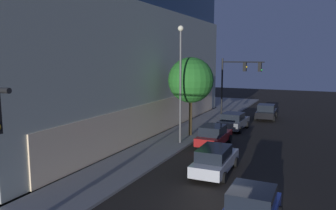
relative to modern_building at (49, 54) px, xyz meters
name	(u,v)px	position (x,y,z in m)	size (l,w,h in m)	color
ground_plane	(218,210)	(-12.30, -21.80, -7.13)	(120.00, 120.00, 0.00)	black
modern_building	(49,54)	(0.00, 0.00, 0.00)	(32.94, 26.24, 14.42)	#4C4C51
traffic_light_far_corner	(237,77)	(8.38, -17.57, -2.35)	(0.51, 4.46, 6.51)	black
street_lamp_sidewalk	(181,72)	(-2.66, -15.85, -1.45)	(0.44, 0.44, 8.95)	#525252
sidewalk_tree	(191,80)	(0.06, -15.64, -2.28)	(3.83, 3.83, 6.63)	#48381E
car_silver	(215,159)	(-7.77, -20.23, -6.32)	(4.76, 2.08, 1.60)	#B7BABF
car_red	(214,135)	(-1.95, -18.35, -6.31)	(4.34, 2.03, 1.62)	maroon
car_grey	(233,121)	(4.35, -18.31, -6.31)	(4.42, 2.32, 1.63)	slate
car_black	(266,112)	(11.26, -20.26, -6.30)	(4.32, 2.28, 1.67)	black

